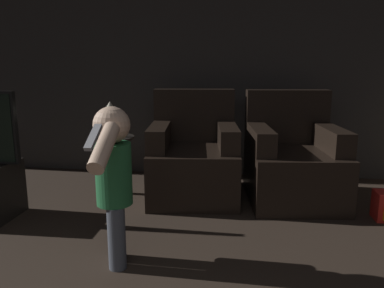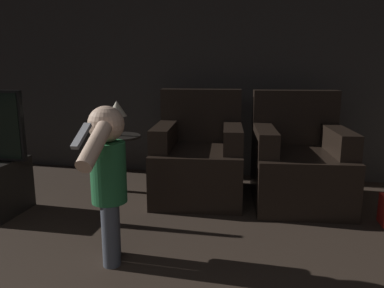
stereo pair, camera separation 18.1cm
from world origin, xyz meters
name	(u,v)px [view 1 (the left image)]	position (x,y,z in m)	size (l,w,h in m)	color
wall_back	(221,53)	(0.00, 4.50, 1.30)	(8.40, 0.05, 2.60)	#33302D
armchair_left	(194,159)	(-0.20, 3.77, 0.33)	(0.85, 0.94, 0.95)	black
armchair_right	(292,162)	(0.67, 3.77, 0.33)	(0.85, 0.94, 0.95)	black
person_toddler	(113,174)	(-0.52, 2.48, 0.56)	(0.21, 0.63, 0.95)	#474C56
side_table	(112,148)	(-0.95, 3.72, 0.43)	(0.42, 0.42, 0.54)	black
lamp	(110,110)	(-0.95, 3.72, 0.78)	(0.18, 0.18, 0.32)	#262626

